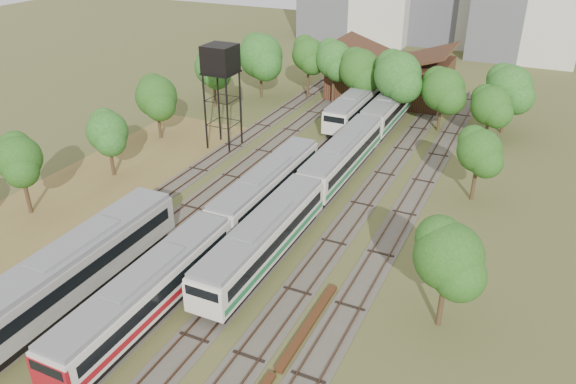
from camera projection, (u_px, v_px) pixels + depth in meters
The scene contains 13 objects.
ground at pixel (138, 361), 34.28m from camera, with size 240.00×240.00×0.00m, color #475123.
dry_grass_patch at pixel (28, 233), 47.52m from camera, with size 14.00×60.00×0.04m, color brown.
tracks at pixel (297, 190), 54.61m from camera, with size 24.60×80.00×0.19m.
railcar_red_set at pixel (217, 231), 44.29m from camera, with size 2.88×34.57×3.56m.
railcar_green_set at pixel (343, 157), 57.06m from camera, with size 3.01×52.07×3.72m.
railcar_rear at pixel (356, 106), 71.28m from camera, with size 3.06×16.08×3.78m.
old_grey_coach at pixel (79, 265), 39.50m from camera, with size 3.29×18.00×4.08m.
water_tower at pixel (220, 62), 60.19m from camera, with size 3.35×3.35×11.59m.
rail_pile_far at pixel (308, 325), 37.00m from camera, with size 0.57×9.13×0.30m, color #4F2C16.
maintenance_shed at pixel (390, 77), 79.94m from camera, with size 16.45×11.55×7.58m.
tree_band_left at pixel (87, 130), 55.11m from camera, with size 6.73×57.69×7.92m.
tree_band_far at pixel (364, 69), 72.21m from camera, with size 38.84×10.39×9.21m.
tree_band_right at pixel (478, 154), 50.46m from camera, with size 6.33×39.60×7.59m.
Camera 1 is at (19.29, -19.35, 24.90)m, focal length 35.00 mm.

